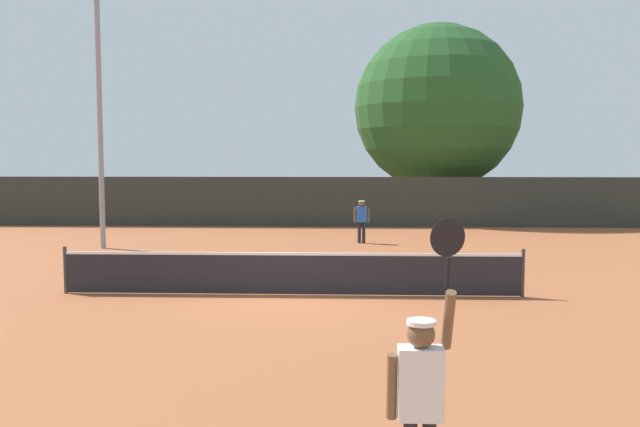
# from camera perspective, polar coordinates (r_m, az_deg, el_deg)

# --- Properties ---
(ground_plane) EXTENTS (120.00, 120.00, 0.00)m
(ground_plane) POSITION_cam_1_polar(r_m,az_deg,el_deg) (14.89, -2.53, -7.07)
(ground_plane) COLOR #9E5633
(tennis_net) EXTENTS (10.37, 0.08, 1.07)m
(tennis_net) POSITION_cam_1_polar(r_m,az_deg,el_deg) (14.80, -2.53, -5.13)
(tennis_net) COLOR #232328
(tennis_net) RESTS_ON ground
(perimeter_fence) EXTENTS (33.70, 0.12, 2.26)m
(perimeter_fence) POSITION_cam_1_polar(r_m,az_deg,el_deg) (29.89, -0.10, 1.03)
(perimeter_fence) COLOR #2D332D
(perimeter_fence) RESTS_ON ground
(player_serving) EXTENTS (0.68, 0.40, 2.54)m
(player_serving) POSITION_cam_1_polar(r_m,az_deg,el_deg) (5.81, 8.80, -14.54)
(player_serving) COLOR white
(player_serving) RESTS_ON ground
(player_receiving) EXTENTS (0.57, 0.23, 1.55)m
(player_receiving) POSITION_cam_1_polar(r_m,az_deg,el_deg) (23.97, 3.63, -0.34)
(player_receiving) COLOR blue
(player_receiving) RESTS_ON ground
(tennis_ball) EXTENTS (0.07, 0.07, 0.07)m
(tennis_ball) POSITION_cam_1_polar(r_m,az_deg,el_deg) (17.85, 6.82, -5.03)
(tennis_ball) COLOR #CCE033
(tennis_ball) RESTS_ON ground
(light_pole) EXTENTS (1.18, 0.28, 8.84)m
(light_pole) POSITION_cam_1_polar(r_m,az_deg,el_deg) (23.72, -18.59, 9.17)
(light_pole) COLOR gray
(light_pole) RESTS_ON ground
(large_tree) EXTENTS (8.38, 8.38, 9.86)m
(large_tree) POSITION_cam_1_polar(r_m,az_deg,el_deg) (34.24, 10.14, 9.00)
(large_tree) COLOR brown
(large_tree) RESTS_ON ground
(parked_car_near) EXTENTS (2.36, 4.39, 1.69)m
(parked_car_near) POSITION_cam_1_polar(r_m,az_deg,el_deg) (38.54, -4.08, 1.31)
(parked_car_near) COLOR white
(parked_car_near) RESTS_ON ground
(parked_car_mid) EXTENTS (2.31, 4.37, 1.69)m
(parked_car_mid) POSITION_cam_1_polar(r_m,az_deg,el_deg) (36.27, 3.57, 1.10)
(parked_car_mid) COLOR red
(parked_car_mid) RESTS_ON ground
(parked_car_far) EXTENTS (2.10, 4.29, 1.69)m
(parked_car_far) POSITION_cam_1_polar(r_m,az_deg,el_deg) (36.47, 15.29, 0.96)
(parked_car_far) COLOR white
(parked_car_far) RESTS_ON ground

